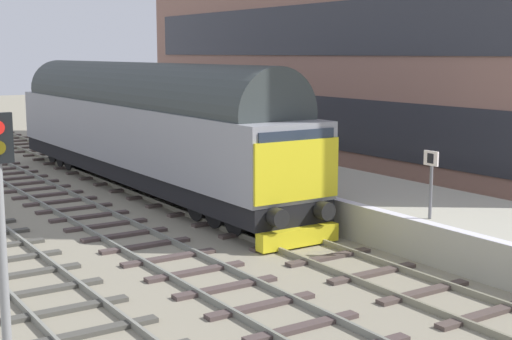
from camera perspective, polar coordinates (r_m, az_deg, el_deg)
name	(u,v)px	position (r m, az deg, el deg)	size (l,w,h in m)	color
ground_plane	(216,217)	(22.52, -3.13, -3.71)	(140.00, 140.00, 0.00)	gray
track_main	(216,215)	(22.50, -3.13, -3.57)	(2.50, 60.00, 0.15)	gray
track_adjacent_west	(115,229)	(21.08, -10.98, -4.60)	(2.50, 60.00, 0.15)	slate
station_platform	(309,189)	(24.38, 4.19, -1.52)	(4.00, 44.00, 1.01)	#AEAB99
diesel_locomotive	(139,122)	(27.07, -9.16, 3.71)	(2.74, 19.98, 4.68)	black
signal_post_near	(1,222)	(11.00, -19.41, -3.89)	(0.44, 0.22, 4.19)	gray
platform_number_sign	(431,173)	(18.09, 13.58, -0.25)	(0.10, 0.44, 1.67)	slate
waiting_passenger	(231,131)	(28.34, -1.97, 3.05)	(0.42, 0.49, 1.64)	#31253A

